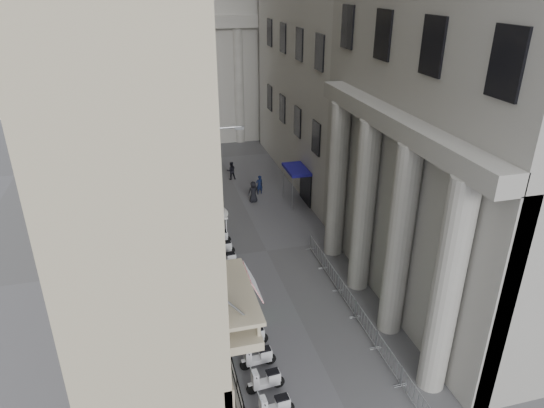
% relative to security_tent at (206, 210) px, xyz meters
% --- Properties ---
extents(iron_fence, '(0.30, 28.00, 1.40)m').
position_rel_security_tent_xyz_m(iron_fence, '(-0.70, -3.40, -2.44)').
color(iron_fence, black).
rests_on(iron_fence, ground).
extents(blue_awning, '(1.60, 3.00, 3.00)m').
position_rel_security_tent_xyz_m(blue_awning, '(7.75, 4.60, -2.44)').
color(blue_awning, navy).
rests_on(blue_awning, ground).
extents(scooter_3, '(1.44, 0.65, 1.50)m').
position_rel_security_tent_xyz_m(scooter_3, '(0.63, -13.91, -2.44)').
color(scooter_3, silver).
rests_on(scooter_3, ground).
extents(scooter_4, '(1.44, 0.65, 1.50)m').
position_rel_security_tent_xyz_m(scooter_4, '(0.63, -12.43, -2.44)').
color(scooter_4, silver).
rests_on(scooter_4, ground).
extents(scooter_5, '(1.44, 0.65, 1.50)m').
position_rel_security_tent_xyz_m(scooter_5, '(0.63, -10.95, -2.44)').
color(scooter_5, silver).
rests_on(scooter_5, ground).
extents(scooter_6, '(1.44, 0.65, 1.50)m').
position_rel_security_tent_xyz_m(scooter_6, '(0.63, -9.47, -2.44)').
color(scooter_6, silver).
rests_on(scooter_6, ground).
extents(scooter_7, '(1.44, 0.65, 1.50)m').
position_rel_security_tent_xyz_m(scooter_7, '(0.63, -7.99, -2.44)').
color(scooter_7, silver).
rests_on(scooter_7, ground).
extents(scooter_8, '(1.44, 0.65, 1.50)m').
position_rel_security_tent_xyz_m(scooter_8, '(0.63, -6.51, -2.44)').
color(scooter_8, silver).
rests_on(scooter_8, ground).
extents(scooter_9, '(1.44, 0.65, 1.50)m').
position_rel_security_tent_xyz_m(scooter_9, '(0.63, -5.03, -2.44)').
color(scooter_9, silver).
rests_on(scooter_9, ground).
extents(scooter_10, '(1.44, 0.65, 1.50)m').
position_rel_security_tent_xyz_m(scooter_10, '(0.63, -3.55, -2.44)').
color(scooter_10, silver).
rests_on(scooter_10, ground).
extents(scooter_11, '(1.44, 0.65, 1.50)m').
position_rel_security_tent_xyz_m(scooter_11, '(0.63, -2.07, -2.44)').
color(scooter_11, silver).
rests_on(scooter_11, ground).
extents(scooter_12, '(1.44, 0.65, 1.50)m').
position_rel_security_tent_xyz_m(scooter_12, '(0.63, -0.58, -2.44)').
color(scooter_12, silver).
rests_on(scooter_12, ground).
extents(barrier_0, '(0.60, 2.40, 1.10)m').
position_rel_security_tent_xyz_m(barrier_0, '(6.49, -16.45, -2.44)').
color(barrier_0, '#9C9FA4').
rests_on(barrier_0, ground).
extents(barrier_1, '(0.60, 2.40, 1.10)m').
position_rel_security_tent_xyz_m(barrier_1, '(6.49, -13.95, -2.44)').
color(barrier_1, '#9C9FA4').
rests_on(barrier_1, ground).
extents(barrier_2, '(0.60, 2.40, 1.10)m').
position_rel_security_tent_xyz_m(barrier_2, '(6.49, -11.45, -2.44)').
color(barrier_2, '#9C9FA4').
rests_on(barrier_2, ground).
extents(barrier_3, '(0.60, 2.40, 1.10)m').
position_rel_security_tent_xyz_m(barrier_3, '(6.49, -8.95, -2.44)').
color(barrier_3, '#9C9FA4').
rests_on(barrier_3, ground).
extents(barrier_4, '(0.60, 2.40, 1.10)m').
position_rel_security_tent_xyz_m(barrier_4, '(6.49, -6.45, -2.44)').
color(barrier_4, '#9C9FA4').
rests_on(barrier_4, ground).
extents(barrier_5, '(0.60, 2.40, 1.10)m').
position_rel_security_tent_xyz_m(barrier_5, '(6.49, -3.95, -2.44)').
color(barrier_5, '#9C9FA4').
rests_on(barrier_5, ground).
extents(security_tent, '(3.59, 3.59, 2.92)m').
position_rel_security_tent_xyz_m(security_tent, '(0.00, 0.00, 0.00)').
color(security_tent, silver).
rests_on(security_tent, ground).
extents(street_lamp, '(2.87, 0.26, 8.81)m').
position_rel_security_tent_xyz_m(street_lamp, '(-0.23, -2.55, 2.85)').
color(street_lamp, gray).
rests_on(street_lamp, ground).
extents(info_kiosk, '(0.59, 0.92, 1.88)m').
position_rel_security_tent_xyz_m(info_kiosk, '(-0.59, -8.40, -1.49)').
color(info_kiosk, black).
rests_on(info_kiosk, ground).
extents(pedestrian_a, '(0.66, 0.50, 1.63)m').
position_rel_security_tent_xyz_m(pedestrian_a, '(5.33, 7.14, -1.62)').
color(pedestrian_a, '#0E1738').
rests_on(pedestrian_a, ground).
extents(pedestrian_b, '(0.81, 0.63, 1.65)m').
position_rel_security_tent_xyz_m(pedestrian_b, '(3.62, 10.96, -1.61)').
color(pedestrian_b, black).
rests_on(pedestrian_b, ground).
extents(pedestrian_c, '(0.91, 0.63, 1.77)m').
position_rel_security_tent_xyz_m(pedestrian_c, '(4.47, 5.63, -1.55)').
color(pedestrian_c, black).
rests_on(pedestrian_c, ground).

